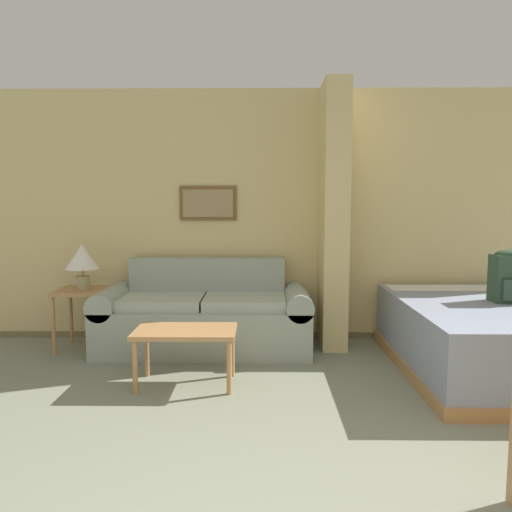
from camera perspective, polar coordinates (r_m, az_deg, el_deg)
wall_back at (r=5.30m, az=4.10°, el=4.55°), size 6.94×0.16×2.60m
wall_partition_pillar at (r=5.00m, az=8.85°, el=4.46°), size 0.24×0.55×2.60m
couch at (r=4.96m, az=-5.87°, el=-6.89°), size 2.07×0.84×0.87m
coffee_table at (r=4.01m, az=-8.06°, el=-9.04°), size 0.79×0.47×0.45m
side_table at (r=5.19m, az=-19.09°, el=-4.58°), size 0.49×0.49×0.60m
table_lamp at (r=5.13m, az=-19.25°, el=-0.31°), size 0.32×0.32×0.44m
bed at (r=4.78m, az=26.23°, el=-8.27°), size 1.71×2.03×0.60m
backpack at (r=4.76m, az=27.14°, el=-1.93°), size 0.31×0.23×0.45m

